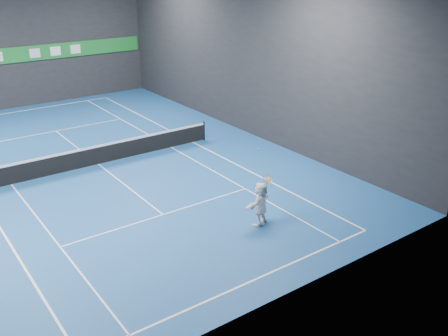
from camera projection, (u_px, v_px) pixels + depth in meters
ground at (99, 165)px, 24.45m from camera, size 26.00×26.00×0.00m
wall_back at (13, 39)px, 32.45m from camera, size 18.00×0.10×9.00m
wall_front at (280, 159)px, 12.98m from camera, size 18.00×0.10×9.00m
wall_right at (245, 53)px, 27.56m from camera, size 0.10×26.00×9.00m
baseline_near at (250, 282)px, 15.55m from camera, size 10.98×0.08×0.01m
baseline_far at (29, 110)px, 33.35m from camera, size 10.98×0.08×0.01m
sideline_doubles_right at (193, 142)px, 27.41m from camera, size 0.08×23.78×0.01m
sideline_singles_left at (12, 185)px, 22.24m from camera, size 0.06×23.78×0.01m
sideline_singles_right at (172, 148)px, 26.67m from camera, size 0.06×23.78×0.01m
service_line_near at (163, 215)px, 19.66m from camera, size 8.23×0.06×0.01m
service_line_far at (56, 131)px, 29.24m from camera, size 8.23×0.06×0.01m
center_service_line at (99, 165)px, 24.45m from camera, size 0.06×12.80×0.01m
player at (260, 204)px, 18.67m from camera, size 1.65×1.03×1.70m
tennis_ball at (259, 149)px, 17.71m from camera, size 0.06×0.06×0.06m
tennis_net at (98, 154)px, 24.24m from camera, size 12.50×0.10×1.07m
sponsor_banner at (16, 55)px, 32.78m from camera, size 17.64×0.11×1.00m
tennis_racket at (267, 180)px, 18.54m from camera, size 0.44×0.33×0.74m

